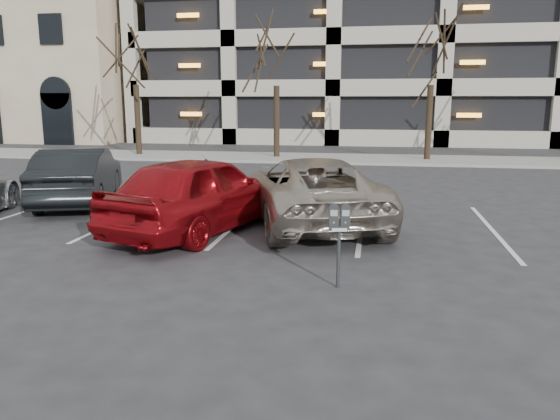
# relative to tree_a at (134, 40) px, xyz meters

# --- Properties ---
(ground) EXTENTS (140.00, 140.00, 0.00)m
(ground) POSITION_rel_tree_a_xyz_m (10.00, -16.00, -5.62)
(ground) COLOR #28282B
(ground) RESTS_ON ground
(sidewalk) EXTENTS (80.00, 4.00, 0.12)m
(sidewalk) POSITION_rel_tree_a_xyz_m (10.00, 0.00, -5.56)
(sidewalk) COLOR gray
(sidewalk) RESTS_ON ground
(stall_lines) EXTENTS (16.90, 5.20, 0.00)m
(stall_lines) POSITION_rel_tree_a_xyz_m (8.60, -13.70, -5.61)
(stall_lines) COLOR silver
(stall_lines) RESTS_ON ground
(parking_garage) EXTENTS (52.00, 20.00, 19.00)m
(parking_garage) POSITION_rel_tree_a_xyz_m (22.00, 17.84, 3.64)
(parking_garage) COLOR black
(parking_garage) RESTS_ON ground
(tree_a) EXTENTS (3.42, 3.42, 7.78)m
(tree_a) POSITION_rel_tree_a_xyz_m (0.00, 0.00, 0.00)
(tree_a) COLOR black
(tree_a) RESTS_ON ground
(tree_b) EXTENTS (3.35, 3.35, 7.62)m
(tree_b) POSITION_rel_tree_a_xyz_m (7.00, 0.00, -0.12)
(tree_b) COLOR black
(tree_b) RESTS_ON ground
(tree_c) EXTENTS (3.35, 3.35, 7.62)m
(tree_c) POSITION_rel_tree_a_xyz_m (14.00, 0.00, -0.12)
(tree_c) COLOR black
(tree_c) RESTS_ON ground
(parking_meter) EXTENTS (0.34, 0.17, 1.25)m
(parking_meter) POSITION_rel_tree_a_xyz_m (11.16, -17.91, -4.66)
(parking_meter) COLOR black
(parking_meter) RESTS_ON ground
(suv_silver) EXTENTS (4.13, 5.97, 1.52)m
(suv_silver) POSITION_rel_tree_a_xyz_m (10.26, -13.69, -4.86)
(suv_silver) COLOR #AEA394
(suv_silver) RESTS_ON ground
(car_red) EXTENTS (3.37, 5.23, 1.66)m
(car_red) POSITION_rel_tree_a_xyz_m (8.03, -14.82, -4.79)
(car_red) COLOR maroon
(car_red) RESTS_ON ground
(car_dark) EXTENTS (2.99, 4.90, 1.52)m
(car_dark) POSITION_rel_tree_a_xyz_m (3.81, -12.32, -4.86)
(car_dark) COLOR black
(car_dark) RESTS_ON ground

